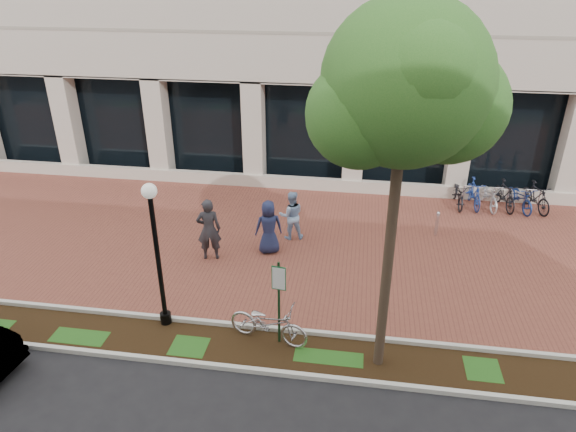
# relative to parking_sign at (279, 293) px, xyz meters

# --- Properties ---
(ground) EXTENTS (120.00, 120.00, 0.00)m
(ground) POSITION_rel_parking_sign_xyz_m (-0.66, 4.90, -1.44)
(ground) COLOR black
(ground) RESTS_ON ground
(brick_plaza) EXTENTS (40.00, 9.00, 0.01)m
(brick_plaza) POSITION_rel_parking_sign_xyz_m (-0.66, 4.90, -1.44)
(brick_plaza) COLOR brown
(brick_plaza) RESTS_ON ground
(planting_strip) EXTENTS (40.00, 1.50, 0.01)m
(planting_strip) POSITION_rel_parking_sign_xyz_m (-0.66, -0.35, -1.44)
(planting_strip) COLOR black
(planting_strip) RESTS_ON ground
(curb_plaza_side) EXTENTS (40.00, 0.12, 0.12)m
(curb_plaza_side) POSITION_rel_parking_sign_xyz_m (-0.66, 0.40, -1.38)
(curb_plaza_side) COLOR beige
(curb_plaza_side) RESTS_ON ground
(curb_street_side) EXTENTS (40.00, 0.12, 0.12)m
(curb_street_side) POSITION_rel_parking_sign_xyz_m (-0.66, -1.10, -1.38)
(curb_street_side) COLOR beige
(curb_street_side) RESTS_ON ground
(parking_sign) EXTENTS (0.34, 0.07, 2.25)m
(parking_sign) POSITION_rel_parking_sign_xyz_m (0.00, 0.00, 0.00)
(parking_sign) COLOR #153B1E
(parking_sign) RESTS_ON ground
(lamppost) EXTENTS (0.36, 0.36, 3.85)m
(lamppost) POSITION_rel_parking_sign_xyz_m (-2.98, 0.30, 0.74)
(lamppost) COLOR black
(lamppost) RESTS_ON ground
(street_tree) EXTENTS (3.65, 3.04, 7.88)m
(street_tree) POSITION_rel_parking_sign_xyz_m (2.41, -0.32, 4.71)
(street_tree) COLOR #433426
(street_tree) RESTS_ON ground
(locked_bicycle) EXTENTS (2.11, 1.13, 1.05)m
(locked_bicycle) POSITION_rel_parking_sign_xyz_m (-0.26, 0.02, -0.92)
(locked_bicycle) COLOR #B7B7BC
(locked_bicycle) RESTS_ON ground
(pedestrian_left) EXTENTS (0.82, 0.64, 2.00)m
(pedestrian_left) POSITION_rel_parking_sign_xyz_m (-2.76, 3.58, -0.44)
(pedestrian_left) COLOR #29282D
(pedestrian_left) RESTS_ON ground
(pedestrian_mid) EXTENTS (0.95, 0.82, 1.67)m
(pedestrian_mid) POSITION_rel_parking_sign_xyz_m (-0.48, 5.25, -0.61)
(pedestrian_mid) COLOR #92B3DA
(pedestrian_mid) RESTS_ON ground
(pedestrian_right) EXTENTS (0.99, 0.80, 1.75)m
(pedestrian_right) POSITION_rel_parking_sign_xyz_m (-1.04, 4.23, -0.57)
(pedestrian_right) COLOR #1C2346
(pedestrian_right) RESTS_ON ground
(bollard) EXTENTS (0.12, 0.12, 0.89)m
(bollard) POSITION_rel_parking_sign_xyz_m (4.30, 6.13, -0.99)
(bollard) COLOR silver
(bollard) RESTS_ON ground
(bike_rack_cluster) EXTENTS (3.61, 1.92, 1.06)m
(bike_rack_cluster) POSITION_rel_parking_sign_xyz_m (6.71, 8.73, -0.94)
(bike_rack_cluster) COLOR black
(bike_rack_cluster) RESTS_ON ground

